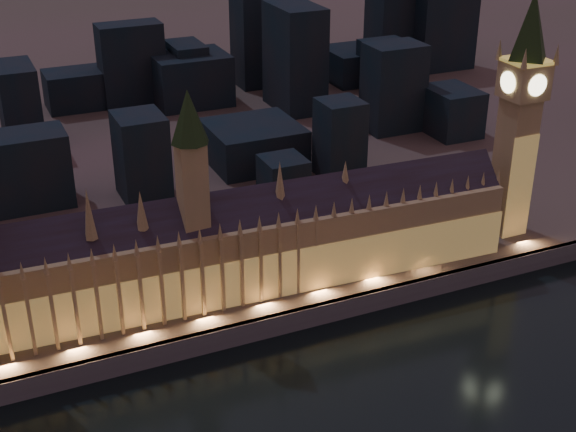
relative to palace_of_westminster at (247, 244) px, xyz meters
name	(u,v)px	position (x,y,z in m)	size (l,w,h in m)	color
ground_plane	(345,398)	(7.93, -61.74, -26.37)	(2000.00, 2000.00, 0.00)	black
north_bank	(58,32)	(7.93, 458.26, -22.37)	(2000.00, 960.00, 8.00)	#434731
embankment_wall	(291,321)	(7.93, -20.74, -22.37)	(2000.00, 2.50, 8.00)	#4C4C50
palace_of_westminster	(247,244)	(0.00, 0.00, 0.00)	(202.00, 29.11, 78.00)	#958452
elizabeth_tower	(522,95)	(115.93, 0.19, 40.44)	(18.00, 18.00, 105.61)	#958452
city_backdrop	(198,80)	(43.29, 186.86, 5.11)	(467.67, 215.63, 80.53)	black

